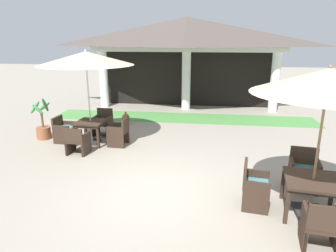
# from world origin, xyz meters

# --- Properties ---
(ground_plane) EXTENTS (60.00, 60.00, 0.00)m
(ground_plane) POSITION_xyz_m (0.00, 0.00, 0.00)
(ground_plane) COLOR #9E9384
(background_pavilion) EXTENTS (9.05, 3.02, 4.10)m
(background_pavilion) POSITION_xyz_m (0.00, 8.10, 3.20)
(background_pavilion) COLOR white
(background_pavilion) RESTS_ON ground
(lawn_strip) EXTENTS (10.85, 1.67, 0.01)m
(lawn_strip) POSITION_xyz_m (0.00, 6.38, 0.00)
(lawn_strip) COLOR #519347
(lawn_strip) RESTS_ON ground
(patio_table_near_foreground) EXTENTS (1.13, 1.13, 0.72)m
(patio_table_near_foreground) POSITION_xyz_m (3.02, -0.42, 0.63)
(patio_table_near_foreground) COLOR #38281E
(patio_table_near_foreground) RESTS_ON ground
(patio_umbrella_near_foreground) EXTENTS (2.58, 2.58, 2.81)m
(patio_umbrella_near_foreground) POSITION_xyz_m (3.02, -0.42, 2.52)
(patio_umbrella_near_foreground) COLOR #2D2D2D
(patio_umbrella_near_foreground) RESTS_ON ground
(patio_chair_near_foreground_west) EXTENTS (0.59, 0.69, 0.91)m
(patio_chair_near_foreground_west) POSITION_xyz_m (1.99, -0.26, 0.42)
(patio_chair_near_foreground_west) COLOR #38281E
(patio_chair_near_foreground_west) RESTS_ON ground
(patio_chair_near_foreground_south) EXTENTS (0.62, 0.59, 0.86)m
(patio_chair_near_foreground_south) POSITION_xyz_m (2.87, -1.44, 0.41)
(patio_chair_near_foreground_south) COLOR #38281E
(patio_chair_near_foreground_south) RESTS_ON ground
(patio_chair_near_foreground_north) EXTENTS (0.68, 0.62, 0.91)m
(patio_chair_near_foreground_north) POSITION_xyz_m (3.17, 0.61, 0.43)
(patio_chair_near_foreground_north) COLOR #38281E
(patio_chair_near_foreground_north) RESTS_ON ground
(patio_table_mid_left) EXTENTS (0.92, 0.92, 0.73)m
(patio_table_mid_left) POSITION_xyz_m (-2.59, 2.87, 0.62)
(patio_table_mid_left) COLOR #38281E
(patio_table_mid_left) RESTS_ON ground
(patio_umbrella_mid_left) EXTENTS (2.84, 2.84, 2.91)m
(patio_umbrella_mid_left) POSITION_xyz_m (-2.59, 2.87, 2.64)
(patio_umbrella_mid_left) COLOR #2D2D2D
(patio_umbrella_mid_left) RESTS_ON ground
(patio_chair_mid_left_west) EXTENTS (0.60, 0.64, 0.82)m
(patio_chair_mid_left_west) POSITION_xyz_m (-3.52, 2.92, 0.39)
(patio_chair_mid_left_west) COLOR #38281E
(patio_chair_mid_left_west) RESTS_ON ground
(patio_chair_mid_left_east) EXTENTS (0.59, 0.60, 0.88)m
(patio_chair_mid_left_east) POSITION_xyz_m (-1.67, 2.81, 0.42)
(patio_chair_mid_left_east) COLOR #38281E
(patio_chair_mid_left_east) RESTS_ON ground
(patio_chair_mid_left_south) EXTENTS (0.59, 0.58, 0.82)m
(patio_chair_mid_left_south) POSITION_xyz_m (-2.65, 1.94, 0.39)
(patio_chair_mid_left_south) COLOR #38281E
(patio_chair_mid_left_south) RESTS_ON ground
(patio_chair_mid_left_north) EXTENTS (0.61, 0.61, 0.88)m
(patio_chair_mid_left_north) POSITION_xyz_m (-2.54, 3.79, 0.41)
(patio_chair_mid_left_north) COLOR #38281E
(patio_chair_mid_left_north) RESTS_ON ground
(potted_palm_left_edge) EXTENTS (0.55, 0.53, 1.42)m
(potted_palm_left_edge) POSITION_xyz_m (-4.35, 3.11, 0.38)
(potted_palm_left_edge) COLOR #995638
(potted_palm_left_edge) RESTS_ON ground
(terracotta_urn) EXTENTS (0.31, 0.31, 0.47)m
(terracotta_urn) POSITION_xyz_m (-2.13, 5.24, 0.20)
(terracotta_urn) COLOR #9E5633
(terracotta_urn) RESTS_ON ground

